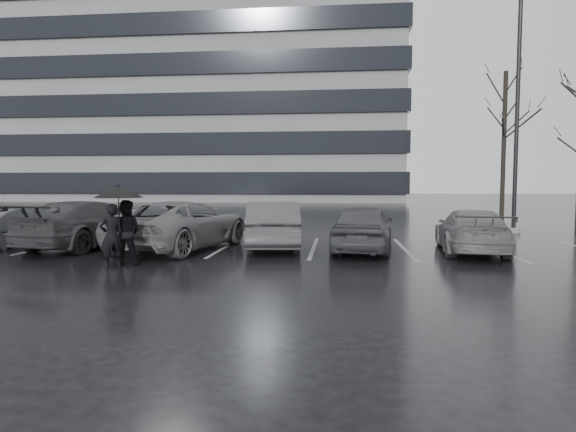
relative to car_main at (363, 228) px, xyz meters
The scene contains 14 objects.
ground 2.89m from the car_main, 138.34° to the right, with size 160.00×160.00×0.00m, color black.
office_building 53.81m from the car_main, 117.57° to the left, with size 61.00×26.00×29.00m.
car_main is the anchor object (origin of this frame).
car_west_a 2.78m from the car_main, behind, with size 1.55×4.43×1.46m, color #2D2D30.
car_west_b 5.54m from the car_main, behind, with size 2.46×5.34×1.48m, color #4F4F52.
car_west_c 8.58m from the car_main, behind, with size 2.07×5.10×1.48m, color black.
car_west_d 11.44m from the car_main, behind, with size 1.28×3.66×1.21m, color #2D2D30.
car_east 3.15m from the car_main, ahead, with size 1.77×4.36×1.26m, color #4F4F52.
pedestrian_left 7.04m from the car_main, 150.83° to the right, with size 0.56×0.37×1.54m, color black.
pedestrian_right 6.70m from the car_main, 153.90° to the right, with size 0.79×0.61×1.62m, color black.
umbrella 6.94m from the car_main, 152.62° to the right, with size 1.18×1.18×2.01m.
lamp_post 9.41m from the car_main, 42.82° to the left, with size 0.52×0.52×9.52m.
stall_stripes 3.05m from the car_main, 167.59° to the left, with size 19.72×5.00×0.00m.
tree_north 17.92m from the car_main, 59.53° to the left, with size 0.26×0.26×8.50m, color black.
Camera 1 is at (1.35, -12.54, 2.05)m, focal length 30.00 mm.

